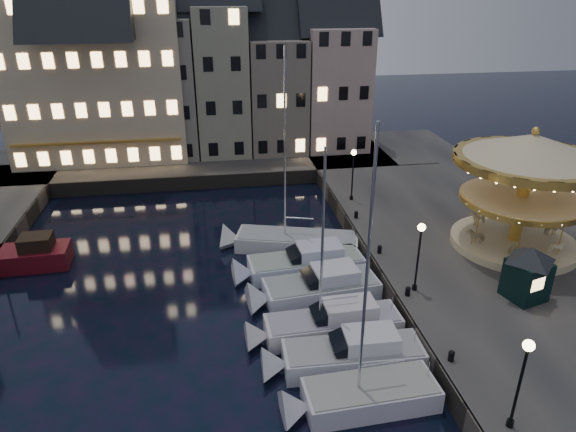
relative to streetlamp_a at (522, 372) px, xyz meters
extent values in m
plane|color=black|center=(-7.20, 9.00, -4.02)|extent=(160.00, 160.00, 0.00)
cube|color=#474442|center=(6.80, 15.00, -3.37)|extent=(16.00, 56.00, 1.30)
cube|color=#474442|center=(-15.20, 37.00, -3.37)|extent=(44.00, 12.00, 1.30)
cube|color=#47423A|center=(-1.20, 15.00, -3.37)|extent=(0.15, 44.00, 1.30)
cube|color=#47423A|center=(-13.20, 31.00, -3.37)|extent=(48.00, 0.15, 1.30)
cylinder|color=black|center=(0.00, 0.00, -2.57)|extent=(0.28, 0.28, 0.30)
cylinder|color=black|center=(0.00, 0.00, -0.82)|extent=(0.12, 0.12, 3.80)
sphere|color=#FFD18C|center=(0.00, 0.00, 1.23)|extent=(0.44, 0.44, 0.44)
cylinder|color=black|center=(0.00, 10.00, -2.57)|extent=(0.28, 0.28, 0.30)
cylinder|color=black|center=(0.00, 10.00, -0.82)|extent=(0.12, 0.12, 3.80)
sphere|color=#FFD18C|center=(0.00, 10.00, 1.23)|extent=(0.44, 0.44, 0.44)
cylinder|color=black|center=(0.00, 23.50, -2.57)|extent=(0.28, 0.28, 0.30)
cylinder|color=black|center=(0.00, 23.50, -0.82)|extent=(0.12, 0.12, 3.80)
sphere|color=#FFD18C|center=(0.00, 23.50, 1.23)|extent=(0.44, 0.44, 0.44)
cylinder|color=black|center=(11.30, 17.00, -2.57)|extent=(0.28, 0.28, 0.30)
cylinder|color=black|center=(11.30, 17.00, -0.82)|extent=(0.12, 0.12, 3.80)
sphere|color=#FFD18C|center=(11.30, 17.00, 1.23)|extent=(0.44, 0.44, 0.44)
cylinder|color=black|center=(-0.60, 4.00, -2.52)|extent=(0.28, 0.28, 0.40)
sphere|color=black|center=(-0.60, 4.00, -2.30)|extent=(0.30, 0.30, 0.30)
cylinder|color=black|center=(-0.60, 9.50, -2.52)|extent=(0.28, 0.28, 0.40)
sphere|color=black|center=(-0.60, 9.50, -2.30)|extent=(0.30, 0.30, 0.30)
cylinder|color=black|center=(-0.60, 14.50, -2.52)|extent=(0.28, 0.28, 0.40)
sphere|color=black|center=(-0.60, 14.50, -2.30)|extent=(0.30, 0.30, 0.30)
cylinder|color=black|center=(-0.60, 20.00, -2.52)|extent=(0.28, 0.28, 0.40)
sphere|color=black|center=(-0.60, 20.00, -2.30)|extent=(0.30, 0.30, 0.30)
cube|color=gray|center=(-26.70, 39.00, 2.78)|extent=(5.00, 8.00, 11.00)
cube|color=slate|center=(-21.25, 39.00, 3.28)|extent=(5.60, 8.00, 12.00)
cube|color=gray|center=(-15.20, 39.00, 3.78)|extent=(6.20, 8.00, 13.00)
cube|color=gray|center=(-9.45, 39.00, 4.28)|extent=(5.00, 8.00, 14.00)
cube|color=slate|center=(-4.00, 39.00, 2.78)|extent=(5.60, 8.00, 11.00)
cube|color=#B3978F|center=(2.05, 39.00, 3.28)|extent=(6.20, 8.00, 12.00)
cube|color=beige|center=(-21.20, 39.00, 4.78)|extent=(16.00, 9.00, 15.00)
cube|color=silver|center=(-4.65, 3.19, -3.57)|extent=(6.03, 2.53, 1.30)
cube|color=gray|center=(-4.65, 3.19, -2.90)|extent=(5.72, 2.34, 0.10)
cylinder|color=silver|center=(-5.25, 3.17, 2.27)|extent=(0.14, 0.14, 10.38)
cube|color=silver|center=(-4.74, 5.82, -3.57)|extent=(6.89, 2.47, 1.30)
cube|color=gray|center=(-4.74, 5.82, -2.90)|extent=(6.55, 2.28, 0.10)
cube|color=silver|center=(-3.92, 5.79, -2.47)|extent=(2.64, 1.78, 0.80)
cube|color=black|center=(-5.28, 5.83, -2.57)|extent=(1.21, 1.63, 0.93)
cube|color=silver|center=(-5.12, 8.37, -3.57)|extent=(7.31, 2.41, 1.30)
cube|color=#928B9D|center=(-5.12, 8.37, -2.90)|extent=(6.95, 2.22, 0.10)
cube|color=silver|center=(-4.26, 8.41, -2.47)|extent=(2.81, 1.70, 0.80)
cube|color=black|center=(-5.70, 8.35, -2.57)|extent=(1.27, 1.54, 0.96)
cylinder|color=silver|center=(-5.85, 8.35, 1.96)|extent=(0.14, 0.14, 9.74)
cube|color=silver|center=(-4.97, 12.00, -3.57)|extent=(7.00, 3.27, 1.30)
cube|color=gray|center=(-4.97, 12.00, -2.90)|extent=(6.64, 3.03, 0.10)
cube|color=silver|center=(-4.17, 12.09, -2.47)|extent=(2.76, 2.20, 0.80)
cube|color=black|center=(-5.51, 11.95, -2.57)|extent=(1.33, 1.93, 0.93)
cube|color=silver|center=(-5.35, 14.95, -3.57)|extent=(7.52, 2.98, 1.30)
cube|color=gray|center=(-5.35, 14.95, -2.90)|extent=(7.14, 2.76, 0.10)
cube|color=silver|center=(-4.47, 15.02, -2.47)|extent=(2.92, 2.04, 0.80)
cube|color=black|center=(-5.94, 14.91, -2.57)|extent=(1.36, 1.80, 0.97)
cube|color=silver|center=(-5.36, 18.25, -3.57)|extent=(8.86, 4.77, 1.30)
cube|color=gray|center=(-5.36, 18.25, -2.90)|extent=(8.40, 4.46, 0.10)
cylinder|color=silver|center=(-6.18, 18.48, 2.81)|extent=(0.14, 0.14, 11.45)
cube|color=maroon|center=(-24.20, 18.59, -3.47)|extent=(6.91, 2.62, 1.50)
cube|color=black|center=(-22.70, 18.65, -2.27)|extent=(2.06, 1.71, 0.91)
cylinder|color=beige|center=(8.49, 14.10, -2.47)|extent=(8.02, 8.02, 0.50)
cylinder|color=gold|center=(8.49, 14.10, 0.89)|extent=(0.70, 0.70, 6.21)
cylinder|color=beige|center=(8.49, 14.10, 0.79)|extent=(7.42, 7.42, 0.18)
cylinder|color=gold|center=(8.49, 14.10, 0.61)|extent=(7.70, 7.70, 0.35)
cone|color=beige|center=(8.49, 14.10, 4.10)|extent=(9.22, 9.22, 1.60)
cylinder|color=gold|center=(8.49, 14.10, 3.25)|extent=(9.22, 9.22, 0.50)
sphere|color=gold|center=(8.49, 14.10, 5.10)|extent=(0.50, 0.50, 0.50)
imported|color=beige|center=(11.17, 14.93, -1.71)|extent=(1.67, 1.21, 1.00)
cube|color=black|center=(5.67, 8.33, -1.58)|extent=(2.34, 2.34, 2.27)
pyramid|color=black|center=(5.67, 8.33, 0.40)|extent=(3.02, 3.02, 0.85)
camera|label=1|loc=(-10.99, -13.45, 13.28)|focal=32.00mm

